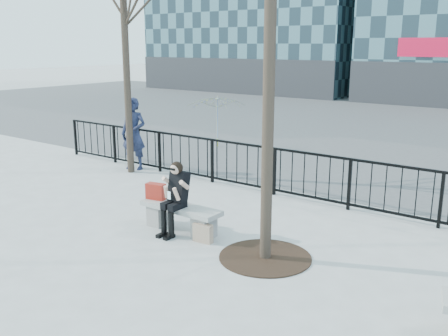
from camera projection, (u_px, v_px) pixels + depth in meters
The scene contains 10 objects.
ground at pixel (181, 231), 9.26m from camera, with size 120.00×120.00×0.00m, color #989893.
street_surface at pixel (418, 126), 20.94m from camera, with size 60.00×23.00×0.01m, color #474747.
railing at pixel (267, 170), 11.46m from camera, with size 14.00×0.06×1.10m.
tree_grate at pixel (265, 257), 8.08m from camera, with size 1.50×1.50×0.02m, color black.
bench_main at pixel (181, 215), 9.19m from camera, with size 1.65×0.46×0.49m.
seated_woman at pixel (174, 198), 8.97m from camera, with size 0.50×0.64×1.34m.
handbag at pixel (156, 191), 9.49m from camera, with size 0.37×0.17×0.31m, color #A21F13.
shopping_bag at pixel (203, 233), 8.69m from camera, with size 0.35×0.13×0.33m, color tan.
standing_man at pixel (134, 134), 13.61m from camera, with size 0.72×0.47×1.97m, color black.
vendor_umbrella at pixel (216, 121), 16.60m from camera, with size 1.88×1.92×1.73m, color #F4F336.
Camera 1 is at (5.83, -6.51, 3.37)m, focal length 40.00 mm.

